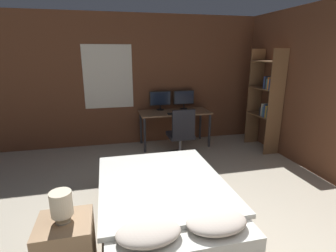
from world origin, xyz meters
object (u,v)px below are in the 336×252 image
at_px(nightstand, 67,252).
at_px(bookshelf, 267,97).
at_px(keyboard, 178,113).
at_px(computer_mouse, 191,112).
at_px(desk, 175,116).
at_px(monitor_right, 184,98).
at_px(monitor_left, 160,99).
at_px(bedside_lamp, 61,204).
at_px(bed, 164,205).
at_px(office_chair, 181,138).

distance_m(nightstand, bookshelf, 4.39).
xyz_separation_m(keyboard, computer_mouse, (0.29, 0.00, 0.01)).
bearing_deg(keyboard, computer_mouse, 0.00).
relative_size(desk, monitor_right, 3.22).
distance_m(monitor_left, keyboard, 0.57).
height_order(nightstand, computer_mouse, computer_mouse).
distance_m(nightstand, bedside_lamp, 0.46).
relative_size(monitor_left, computer_mouse, 6.52).
xyz_separation_m(bed, nightstand, (-0.98, -0.58, 0.05)).
distance_m(computer_mouse, bookshelf, 1.52).
height_order(desk, keyboard, keyboard).
height_order(desk, bookshelf, bookshelf).
relative_size(bedside_lamp, monitor_right, 0.59).
bearing_deg(bookshelf, nightstand, -144.27).
bearing_deg(desk, bookshelf, -21.05).
bearing_deg(computer_mouse, nightstand, -125.17).
bearing_deg(monitor_right, keyboard, -120.40).
bearing_deg(bed, bookshelf, 37.52).
height_order(desk, office_chair, office_chair).
distance_m(monitor_right, keyboard, 0.57).
height_order(monitor_left, computer_mouse, monitor_left).
bearing_deg(office_chair, bookshelf, 1.41).
xyz_separation_m(nightstand, office_chair, (1.73, 2.48, 0.08)).
relative_size(bed, monitor_right, 4.52).
bearing_deg(bed, desk, 72.66).
height_order(office_chair, bookshelf, bookshelf).
height_order(bed, bedside_lamp, bedside_lamp).
height_order(desk, monitor_right, monitor_right).
distance_m(keyboard, bookshelf, 1.80).
bearing_deg(monitor_right, monitor_left, 180.00).
relative_size(desk, monitor_left, 3.22).
relative_size(bed, monitor_left, 4.52).
height_order(bedside_lamp, bookshelf, bookshelf).
height_order(monitor_right, bookshelf, bookshelf).
bearing_deg(monitor_right, office_chair, -109.27).
bearing_deg(bookshelf, monitor_right, 148.53).
bearing_deg(bedside_lamp, desk, 60.59).
xyz_separation_m(monitor_right, bookshelf, (1.45, -0.89, 0.11)).
distance_m(monitor_left, office_chair, 1.12).
bearing_deg(computer_mouse, bedside_lamp, -125.17).
xyz_separation_m(bedside_lamp, computer_mouse, (2.08, 2.95, 0.00)).
bearing_deg(desk, keyboard, -90.00).
bearing_deg(monitor_left, bed, -100.95).
bearing_deg(office_chair, keyboard, 82.80).
bearing_deg(bedside_lamp, bookshelf, 35.73).
height_order(computer_mouse, bookshelf, bookshelf).
relative_size(bed, nightstand, 3.45).
bearing_deg(monitor_right, computer_mouse, -86.74).
distance_m(nightstand, keyboard, 3.49).
height_order(nightstand, bedside_lamp, bedside_lamp).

